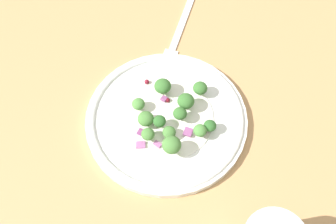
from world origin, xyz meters
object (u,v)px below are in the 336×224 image
broccoli_floret_0 (146,119)px  broccoli_floret_1 (138,104)px  plate (168,118)px  fork (179,31)px  broccoli_floret_2 (200,131)px

broccoli_floret_0 → broccoli_floret_1: (-0.88, 2.81, -0.03)cm
plate → broccoli_floret_1: bearing=155.7°
broccoli_floret_0 → fork: 20.59cm
broccoli_floret_2 → fork: 22.21cm
plate → broccoli_floret_0: size_ratio=10.06×
broccoli_floret_1 → broccoli_floret_2: (8.70, -5.98, 0.28)cm
plate → broccoli_floret_2: (4.30, -3.99, 2.15)cm
plate → fork: plate is taller
plate → broccoli_floret_2: size_ratio=12.32×
plate → broccoli_floret_1: broccoli_floret_1 is taller
fork → broccoli_floret_0: bearing=-112.6°
plate → broccoli_floret_1: size_ratio=12.38×
broccoli_floret_0 → fork: (7.84, 18.87, -2.52)cm
broccoli_floret_0 → fork: broccoli_floret_0 is taller
broccoli_floret_1 → fork: (8.73, 16.06, -2.48)cm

